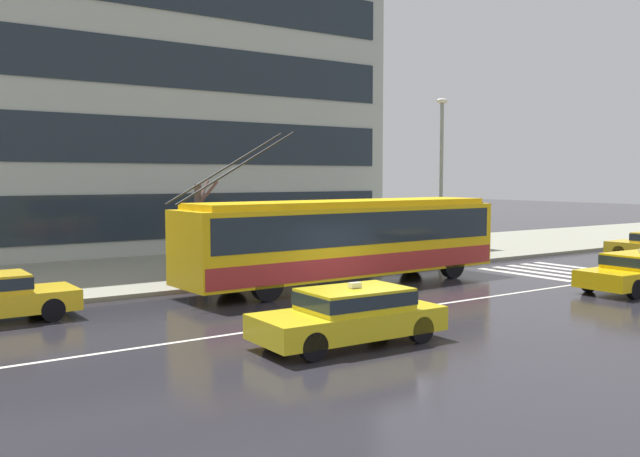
% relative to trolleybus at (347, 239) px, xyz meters
% --- Properties ---
extents(ground_plane, '(160.00, 160.00, 0.00)m').
position_rel_trolleybus_xyz_m(ground_plane, '(-1.56, -3.36, -1.63)').
color(ground_plane, '#27252B').
extents(sidewalk_slab, '(80.00, 10.00, 0.14)m').
position_rel_trolleybus_xyz_m(sidewalk_slab, '(-1.56, 6.60, -1.56)').
color(sidewalk_slab, gray).
rests_on(sidewalk_slab, ground_plane).
extents(crosswalk_stripe_edge_near, '(0.44, 4.40, 0.01)m').
position_rel_trolleybus_xyz_m(crosswalk_stripe_edge_near, '(7.18, -1.88, -1.63)').
color(crosswalk_stripe_edge_near, beige).
rests_on(crosswalk_stripe_edge_near, ground_plane).
extents(crosswalk_stripe_inner_a, '(0.44, 4.40, 0.01)m').
position_rel_trolleybus_xyz_m(crosswalk_stripe_inner_a, '(8.08, -1.88, -1.63)').
color(crosswalk_stripe_inner_a, beige).
rests_on(crosswalk_stripe_inner_a, ground_plane).
extents(crosswalk_stripe_center, '(0.44, 4.40, 0.01)m').
position_rel_trolleybus_xyz_m(crosswalk_stripe_center, '(8.98, -1.88, -1.63)').
color(crosswalk_stripe_center, beige).
rests_on(crosswalk_stripe_center, ground_plane).
extents(crosswalk_stripe_inner_b, '(0.44, 4.40, 0.01)m').
position_rel_trolleybus_xyz_m(crosswalk_stripe_inner_b, '(9.88, -1.88, -1.63)').
color(crosswalk_stripe_inner_b, beige).
rests_on(crosswalk_stripe_inner_b, ground_plane).
extents(crosswalk_stripe_edge_far, '(0.44, 4.40, 0.01)m').
position_rel_trolleybus_xyz_m(crosswalk_stripe_edge_far, '(10.78, -1.88, -1.63)').
color(crosswalk_stripe_edge_far, beige).
rests_on(crosswalk_stripe_edge_far, ground_plane).
extents(lane_centre_line, '(72.00, 0.14, 0.01)m').
position_rel_trolleybus_xyz_m(lane_centre_line, '(-1.56, -4.56, -1.63)').
color(lane_centre_line, silver).
rests_on(lane_centre_line, ground_plane).
extents(trolleybus, '(12.84, 2.92, 5.22)m').
position_rel_trolleybus_xyz_m(trolleybus, '(0.00, 0.00, 0.00)').
color(trolleybus, yellow).
rests_on(trolleybus, ground_plane).
extents(taxi_oncoming_near, '(4.44, 1.95, 1.39)m').
position_rel_trolleybus_xyz_m(taxi_oncoming_near, '(-5.12, -6.94, -0.93)').
color(taxi_oncoming_near, yellow).
rests_on(taxi_oncoming_near, ground_plane).
extents(taxi_oncoming_far, '(4.68, 1.88, 1.39)m').
position_rel_trolleybus_xyz_m(taxi_oncoming_far, '(7.22, -6.60, -0.93)').
color(taxi_oncoming_far, yellow).
rests_on(taxi_oncoming_far, ground_plane).
extents(bus_shelter, '(4.21, 1.79, 2.64)m').
position_rel_trolleybus_xyz_m(bus_shelter, '(-1.20, 3.95, 0.50)').
color(bus_shelter, gray).
rests_on(bus_shelter, sidewalk_slab).
extents(pedestrian_at_shelter, '(1.62, 1.62, 2.02)m').
position_rel_trolleybus_xyz_m(pedestrian_at_shelter, '(4.88, 2.26, 0.17)').
color(pedestrian_at_shelter, black).
rests_on(pedestrian_at_shelter, sidewalk_slab).
extents(pedestrian_approaching_curb, '(1.38, 1.38, 1.93)m').
position_rel_trolleybus_xyz_m(pedestrian_approaching_curb, '(-4.71, 2.38, 0.07)').
color(pedestrian_approaching_curb, '#2C3249').
rests_on(pedestrian_approaching_curb, sidewalk_slab).
extents(street_lamp, '(0.60, 0.32, 7.07)m').
position_rel_trolleybus_xyz_m(street_lamp, '(7.18, 2.64, 2.66)').
color(street_lamp, gray).
rests_on(street_lamp, sidewalk_slab).
extents(street_tree_bare, '(0.95, 1.77, 3.53)m').
position_rel_trolleybus_xyz_m(street_tree_bare, '(-3.71, 4.05, 0.40)').
color(street_tree_bare, '#4D3E37').
rests_on(street_tree_bare, sidewalk_slab).
extents(office_tower_corner_left, '(27.40, 13.96, 18.18)m').
position_rel_trolleybus_xyz_m(office_tower_corner_left, '(-2.19, 18.43, 7.47)').
color(office_tower_corner_left, '#ABB5AE').
rests_on(office_tower_corner_left, ground_plane).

